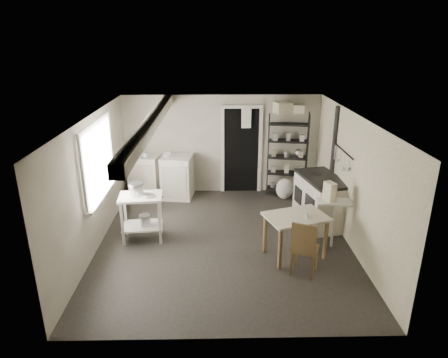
{
  "coord_description": "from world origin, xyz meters",
  "views": [
    {
      "loc": [
        -0.14,
        -6.49,
        3.58
      ],
      "look_at": [
        0.0,
        0.3,
        1.1
      ],
      "focal_mm": 32.0,
      "sensor_mm": 36.0,
      "label": 1
    }
  ],
  "objects_px": {
    "stockpot": "(136,190)",
    "chair": "(305,245)",
    "base_cabinets": "(162,178)",
    "stove": "(320,202)",
    "work_table": "(295,236)",
    "prep_table": "(142,219)",
    "flour_sack": "(285,189)",
    "shelf_rack": "(287,155)"
  },
  "relations": [
    {
      "from": "prep_table",
      "to": "flour_sack",
      "type": "relative_size",
      "value": 1.82
    },
    {
      "from": "prep_table",
      "to": "stove",
      "type": "height_order",
      "value": "stove"
    },
    {
      "from": "prep_table",
      "to": "work_table",
      "type": "distance_m",
      "value": 2.75
    },
    {
      "from": "stockpot",
      "to": "chair",
      "type": "distance_m",
      "value": 3.11
    },
    {
      "from": "base_cabinets",
      "to": "stove",
      "type": "height_order",
      "value": "base_cabinets"
    },
    {
      "from": "stockpot",
      "to": "work_table",
      "type": "bearing_deg",
      "value": -14.52
    },
    {
      "from": "prep_table",
      "to": "flour_sack",
      "type": "xyz_separation_m",
      "value": [
        2.92,
        1.87,
        -0.16
      ]
    },
    {
      "from": "stove",
      "to": "work_table",
      "type": "distance_m",
      "value": 1.46
    },
    {
      "from": "work_table",
      "to": "base_cabinets",
      "type": "bearing_deg",
      "value": 133.56
    },
    {
      "from": "base_cabinets",
      "to": "shelf_rack",
      "type": "bearing_deg",
      "value": 10.31
    },
    {
      "from": "stockpot",
      "to": "base_cabinets",
      "type": "bearing_deg",
      "value": 85.06
    },
    {
      "from": "base_cabinets",
      "to": "chair",
      "type": "relative_size",
      "value": 1.61
    },
    {
      "from": "prep_table",
      "to": "flour_sack",
      "type": "height_order",
      "value": "prep_table"
    },
    {
      "from": "chair",
      "to": "shelf_rack",
      "type": "bearing_deg",
      "value": 110.06
    },
    {
      "from": "stove",
      "to": "flour_sack",
      "type": "height_order",
      "value": "stove"
    },
    {
      "from": "prep_table",
      "to": "work_table",
      "type": "bearing_deg",
      "value": -13.45
    },
    {
      "from": "chair",
      "to": "flour_sack",
      "type": "xyz_separation_m",
      "value": [
        0.19,
        3.03,
        -0.24
      ]
    },
    {
      "from": "prep_table",
      "to": "stove",
      "type": "bearing_deg",
      "value": 10.2
    },
    {
      "from": "stockpot",
      "to": "work_table",
      "type": "xyz_separation_m",
      "value": [
        2.76,
        -0.71,
        -0.56
      ]
    },
    {
      "from": "stockpot",
      "to": "chair",
      "type": "xyz_separation_m",
      "value": [
        2.81,
        -1.23,
        -0.45
      ]
    },
    {
      "from": "prep_table",
      "to": "chair",
      "type": "relative_size",
      "value": 0.93
    },
    {
      "from": "stove",
      "to": "work_table",
      "type": "height_order",
      "value": "stove"
    },
    {
      "from": "prep_table",
      "to": "chair",
      "type": "distance_m",
      "value": 2.97
    },
    {
      "from": "stockpot",
      "to": "flour_sack",
      "type": "xyz_separation_m",
      "value": [
        3.0,
        1.79,
        -0.7
      ]
    },
    {
      "from": "stove",
      "to": "chair",
      "type": "relative_size",
      "value": 1.32
    },
    {
      "from": "work_table",
      "to": "stove",
      "type": "bearing_deg",
      "value": 59.45
    },
    {
      "from": "stockpot",
      "to": "shelf_rack",
      "type": "relative_size",
      "value": 0.14
    },
    {
      "from": "shelf_rack",
      "to": "stove",
      "type": "xyz_separation_m",
      "value": [
        0.41,
        -1.59,
        -0.51
      ]
    },
    {
      "from": "prep_table",
      "to": "shelf_rack",
      "type": "distance_m",
      "value": 3.76
    },
    {
      "from": "stove",
      "to": "flour_sack",
      "type": "relative_size",
      "value": 2.57
    },
    {
      "from": "prep_table",
      "to": "stockpot",
      "type": "distance_m",
      "value": 0.55
    },
    {
      "from": "prep_table",
      "to": "stockpot",
      "type": "height_order",
      "value": "stockpot"
    },
    {
      "from": "prep_table",
      "to": "work_table",
      "type": "xyz_separation_m",
      "value": [
        2.68,
        -0.64,
        -0.02
      ]
    },
    {
      "from": "prep_table",
      "to": "stove",
      "type": "distance_m",
      "value": 3.47
    },
    {
      "from": "prep_table",
      "to": "flour_sack",
      "type": "distance_m",
      "value": 3.47
    },
    {
      "from": "base_cabinets",
      "to": "stove",
      "type": "bearing_deg",
      "value": -15.88
    },
    {
      "from": "chair",
      "to": "flour_sack",
      "type": "relative_size",
      "value": 1.95
    },
    {
      "from": "stove",
      "to": "work_table",
      "type": "xyz_separation_m",
      "value": [
        -0.74,
        -1.25,
        -0.06
      ]
    },
    {
      "from": "shelf_rack",
      "to": "flour_sack",
      "type": "height_order",
      "value": "shelf_rack"
    },
    {
      "from": "work_table",
      "to": "stockpot",
      "type": "bearing_deg",
      "value": 165.48
    },
    {
      "from": "base_cabinets",
      "to": "chair",
      "type": "bearing_deg",
      "value": -42.94
    },
    {
      "from": "base_cabinets",
      "to": "prep_table",
      "type": "bearing_deg",
      "value": -84.77
    }
  ]
}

